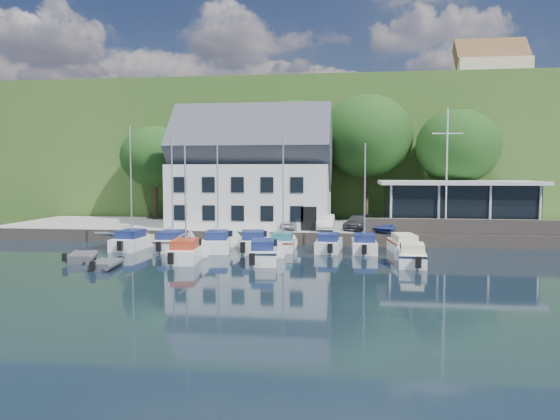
% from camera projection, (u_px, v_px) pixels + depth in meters
% --- Properties ---
extents(ground, '(180.00, 180.00, 0.00)m').
position_uv_depth(ground, '(317.00, 270.00, 32.70)').
color(ground, black).
rests_on(ground, ground).
extents(quay, '(60.00, 13.00, 1.00)m').
position_uv_depth(quay, '(329.00, 231.00, 49.97)').
color(quay, gray).
rests_on(quay, ground).
extents(quay_face, '(60.00, 0.30, 1.00)m').
position_uv_depth(quay_face, '(326.00, 239.00, 43.55)').
color(quay_face, '#645850').
rests_on(quay_face, ground).
extents(hillside, '(160.00, 75.00, 16.00)m').
position_uv_depth(hillside, '(340.00, 159.00, 93.46)').
color(hillside, '#375A21').
rests_on(hillside, ground).
extents(field_patch, '(50.00, 30.00, 0.30)m').
position_uv_depth(field_patch, '(386.00, 116.00, 99.75)').
color(field_patch, '#5E6633').
rests_on(field_patch, hillside).
extents(farmhouse, '(10.40, 7.00, 8.20)m').
position_uv_depth(farmhouse, '(490.00, 75.00, 79.84)').
color(farmhouse, beige).
rests_on(farmhouse, hillside).
extents(harbor_building, '(14.40, 8.20, 8.70)m').
position_uv_depth(harbor_building, '(252.00, 178.00, 49.56)').
color(harbor_building, silver).
rests_on(harbor_building, quay).
extents(club_pavilion, '(13.20, 7.20, 4.10)m').
position_uv_depth(club_pavilion, '(457.00, 205.00, 46.87)').
color(club_pavilion, black).
rests_on(club_pavilion, quay).
extents(seawall, '(18.00, 0.50, 1.20)m').
position_uv_depth(seawall, '(481.00, 227.00, 42.29)').
color(seawall, '#645850').
rests_on(seawall, quay).
extents(gangway, '(1.20, 6.00, 1.40)m').
position_uv_depth(gangway, '(119.00, 245.00, 43.76)').
color(gangway, silver).
rests_on(gangway, ground).
extents(car_silver, '(1.91, 3.74, 1.22)m').
position_uv_depth(car_silver, '(292.00, 222.00, 46.49)').
color(car_silver, '#B7B6BC').
rests_on(car_silver, quay).
extents(car_white, '(1.41, 3.95, 1.30)m').
position_uv_depth(car_white, '(326.00, 222.00, 45.81)').
color(car_white, silver).
rests_on(car_white, quay).
extents(car_dgrey, '(2.91, 4.61, 1.24)m').
position_uv_depth(car_dgrey, '(358.00, 222.00, 46.09)').
color(car_dgrey, '#313237').
rests_on(car_dgrey, quay).
extents(car_blue, '(2.50, 3.82, 1.22)m').
position_uv_depth(car_blue, '(387.00, 224.00, 44.46)').
color(car_blue, navy).
rests_on(car_blue, quay).
extents(flagpole, '(2.37, 0.20, 9.88)m').
position_uv_depth(flagpole, '(447.00, 171.00, 43.37)').
color(flagpole, silver).
rests_on(flagpole, quay).
extents(tree_0, '(7.04, 7.04, 9.63)m').
position_uv_depth(tree_0, '(155.00, 172.00, 56.67)').
color(tree_0, black).
rests_on(tree_0, quay).
extents(tree_1, '(8.42, 8.42, 11.51)m').
position_uv_depth(tree_1, '(221.00, 163.00, 54.85)').
color(tree_1, black).
rests_on(tree_1, quay).
extents(tree_2, '(8.76, 8.76, 11.98)m').
position_uv_depth(tree_2, '(295.00, 161.00, 54.33)').
color(tree_2, black).
rests_on(tree_2, quay).
extents(tree_3, '(9.14, 9.14, 12.50)m').
position_uv_depth(tree_3, '(366.00, 158.00, 54.01)').
color(tree_3, black).
rests_on(tree_3, quay).
extents(tree_4, '(7.90, 7.90, 10.79)m').
position_uv_depth(tree_4, '(457.00, 166.00, 51.67)').
color(tree_4, black).
rests_on(tree_4, quay).
extents(boat_r1_0, '(2.28, 6.24, 9.06)m').
position_uv_depth(boat_r1_0, '(131.00, 190.00, 41.24)').
color(boat_r1_0, white).
rests_on(boat_r1_0, ground).
extents(boat_r1_1, '(2.70, 6.67, 8.78)m').
position_uv_depth(boat_r1_1, '(172.00, 192.00, 41.08)').
color(boat_r1_1, white).
rests_on(boat_r1_1, ground).
extents(boat_r1_2, '(3.10, 6.79, 9.14)m').
position_uv_depth(boat_r1_2, '(218.00, 189.00, 40.45)').
color(boat_r1_2, white).
rests_on(boat_r1_2, ground).
extents(boat_r1_3, '(2.99, 5.91, 1.55)m').
position_uv_depth(boat_r1_3, '(253.00, 241.00, 40.27)').
color(boat_r1_3, white).
rests_on(boat_r1_3, ground).
extents(boat_r1_4, '(2.06, 5.36, 8.20)m').
position_uv_depth(boat_r1_4, '(283.00, 196.00, 40.60)').
color(boat_r1_4, white).
rests_on(boat_r1_4, ground).
extents(boat_r1_5, '(2.24, 5.49, 1.38)m').
position_uv_depth(boat_r1_5, '(329.00, 242.00, 40.25)').
color(boat_r1_5, white).
rests_on(boat_r1_5, ground).
extents(boat_r1_6, '(2.02, 5.72, 8.40)m').
position_uv_depth(boat_r1_6, '(365.00, 195.00, 39.57)').
color(boat_r1_6, white).
rests_on(boat_r1_6, ground).
extents(boat_r1_7, '(2.65, 6.74, 1.43)m').
position_uv_depth(boat_r1_7, '(404.00, 243.00, 39.28)').
color(boat_r1_7, white).
rests_on(boat_r1_7, ground).
extents(boat_r2_1, '(2.55, 6.29, 8.99)m').
position_uv_depth(boat_r2_1, '(185.00, 193.00, 35.58)').
color(boat_r2_1, white).
rests_on(boat_r2_1, ground).
extents(boat_r2_2, '(2.67, 6.25, 1.50)m').
position_uv_depth(boat_r2_2, '(263.00, 251.00, 35.42)').
color(boat_r2_2, white).
rests_on(boat_r2_2, ground).
extents(boat_r2_4, '(2.19, 5.77, 1.40)m').
position_uv_depth(boat_r2_4, '(412.00, 254.00, 34.39)').
color(boat_r2_4, white).
rests_on(boat_r2_4, ground).
extents(dinghy_0, '(2.74, 3.55, 0.73)m').
position_uv_depth(dinghy_0, '(82.00, 256.00, 35.84)').
color(dinghy_0, '#38393E').
rests_on(dinghy_0, ground).
extents(dinghy_1, '(1.90, 2.88, 0.64)m').
position_uv_depth(dinghy_1, '(104.00, 263.00, 33.18)').
color(dinghy_1, '#38393E').
rests_on(dinghy_1, ground).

